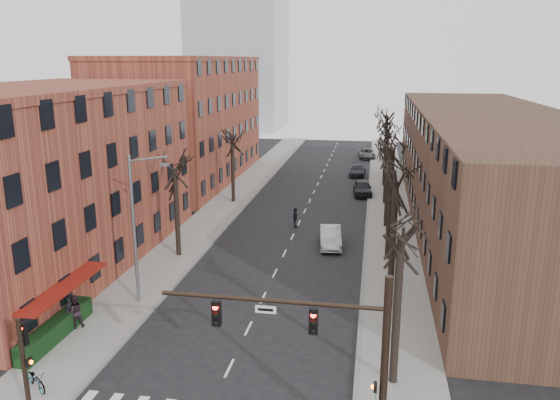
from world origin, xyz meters
The scene contains 26 objects.
sidewalk_left centered at (-8.00, 35.00, 0.07)m, with size 4.00×90.00×0.15m, color gray.
sidewalk_right centered at (8.00, 35.00, 0.07)m, with size 4.00×90.00×0.15m, color gray.
building_left_near centered at (-16.00, 15.00, 6.00)m, with size 12.00×26.00×12.00m, color brown.
building_left_far centered at (-16.00, 44.00, 7.00)m, with size 12.00×28.00×14.00m, color brown.
building_right centered at (16.00, 30.00, 5.00)m, with size 12.00×50.00×10.00m, color #4E3424.
awning_left centered at (-9.40, 6.00, 0.00)m, with size 1.20×7.00×0.15m, color maroon.
hedge centered at (-9.50, 5.00, 0.65)m, with size 0.80×6.00×1.00m, color #123413.
tree_right_a centered at (7.60, 4.00, 0.00)m, with size 5.20×5.20×10.00m, color black, non-canonical shape.
tree_right_b centered at (7.60, 12.00, 0.00)m, with size 5.20×5.20×10.80m, color black, non-canonical shape.
tree_right_c centered at (7.60, 20.00, 0.00)m, with size 5.20×5.20×11.60m, color black, non-canonical shape.
tree_right_d centered at (7.60, 28.00, 0.00)m, with size 5.20×5.20×10.00m, color black, non-canonical shape.
tree_right_e centered at (7.60, 36.00, 0.00)m, with size 5.20×5.20×10.80m, color black, non-canonical shape.
tree_right_f centered at (7.60, 44.00, 0.00)m, with size 5.20×5.20×11.60m, color black, non-canonical shape.
tree_left_a centered at (-7.60, 18.00, 0.00)m, with size 5.20×5.20×9.50m, color black, non-canonical shape.
tree_left_b centered at (-7.60, 34.00, 0.00)m, with size 5.20×5.20×9.50m, color black, non-canonical shape.
signal_mast_arm centered at (5.45, -1.00, 4.40)m, with size 8.14×0.30×7.20m.
signal_pole_left centered at (-6.99, -0.95, 2.61)m, with size 0.47×0.44×4.40m.
streetlight centered at (-7.03, 10.00, 5.01)m, with size 2.45×0.22×9.03m.
silver_sedan centered at (3.27, 22.27, 0.75)m, with size 1.60×4.57×1.51m, color #AAACB1.
parked_car_near centered at (5.30, 39.46, 0.79)m, with size 1.88×4.66×1.59m, color black.
parked_car_mid centered at (4.38, 49.58, 0.68)m, with size 1.90×4.68×1.36m, color black.
parked_car_far centered at (5.30, 62.42, 0.69)m, with size 2.28×4.95×1.38m, color #53545A.
pedestrian_a centered at (-9.39, 6.25, 1.02)m, with size 0.64×0.42×1.75m, color black.
pedestrian_b centered at (-9.12, 6.23, 1.09)m, with size 0.91×0.71×1.88m, color black.
pedestrian_crossing centered at (-0.16, 26.72, 0.88)m, with size 1.03×0.43×1.76m, color black.
bicycle centered at (-7.84, 0.74, 0.60)m, with size 0.60×1.72×0.91m, color gray.
Camera 1 is at (6.31, -18.25, 14.18)m, focal length 35.00 mm.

